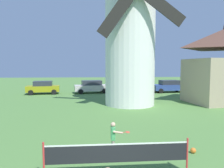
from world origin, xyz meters
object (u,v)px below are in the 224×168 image
at_px(tennis_net, 117,153).
at_px(stray_ball, 193,150).
at_px(windmill, 130,31).
at_px(player_far, 114,136).
at_px(parked_car_mustard, 43,87).
at_px(parked_car_red, 133,87).
at_px(chapel, 223,67).
at_px(parked_car_cream, 92,86).
at_px(parked_car_blue, 169,86).
at_px(parked_car_silver, 208,86).

xyz_separation_m(tennis_net, stray_ball, (3.09, 1.39, -0.57)).
height_order(windmill, stray_ball, windmill).
xyz_separation_m(player_far, stray_ball, (3.05, -0.22, -0.59)).
relative_size(player_far, parked_car_mustard, 0.31).
distance_m(parked_car_red, chapel, 10.31).
relative_size(player_far, stray_ball, 5.73).
height_order(parked_car_cream, parked_car_blue, same).
distance_m(player_far, chapel, 15.48).
relative_size(windmill, tennis_net, 2.89).
xyz_separation_m(windmill, player_far, (-2.35, -10.33, -5.62)).
distance_m(stray_ball, parked_car_silver, 21.94).
bearing_deg(parked_car_red, parked_car_blue, 8.59).
height_order(parked_car_cream, parked_car_silver, same).
distance_m(parked_car_cream, parked_car_blue, 9.89).
bearing_deg(parked_car_silver, parked_car_mustard, -178.43).
height_order(stray_ball, parked_car_red, parked_car_red).
relative_size(player_far, parked_car_cream, 0.27).
bearing_deg(parked_car_blue, parked_car_red, -171.41).
distance_m(parked_car_cream, chapel, 14.75).
height_order(player_far, chapel, chapel).
bearing_deg(windmill, parked_car_silver, 35.52).
xyz_separation_m(tennis_net, chapel, (11.02, 12.20, 2.60)).
distance_m(tennis_net, stray_ball, 3.43).
distance_m(parked_car_red, parked_car_silver, 10.12).
height_order(player_far, stray_ball, player_far).
bearing_deg(stray_ball, tennis_net, -155.81).
bearing_deg(player_far, parked_car_mustard, 110.75).
distance_m(tennis_net, parked_car_silver, 24.75).
relative_size(windmill, parked_car_silver, 2.98).
height_order(parked_car_cream, parked_car_red, same).
bearing_deg(parked_car_silver, parked_car_cream, 179.97).
distance_m(windmill, parked_car_mustard, 13.28).
xyz_separation_m(windmill, parked_car_cream, (-3.41, 8.39, -5.50)).
xyz_separation_m(parked_car_mustard, parked_car_cream, (5.82, 0.58, 0.00)).
bearing_deg(parked_car_blue, player_far, -115.51).
bearing_deg(parked_car_red, chapel, -45.91).
xyz_separation_m(player_far, parked_car_silver, (14.10, 18.72, 0.12)).
relative_size(parked_car_mustard, chapel, 0.53).
bearing_deg(parked_car_red, player_far, -102.75).
bearing_deg(chapel, parked_car_cream, 145.97).
relative_size(parked_car_blue, parked_car_silver, 0.98).
bearing_deg(parked_car_mustard, player_far, -69.25).
relative_size(parked_car_red, chapel, 0.55).
relative_size(parked_car_cream, parked_car_silver, 1.04).
distance_m(player_far, parked_car_mustard, 19.40).
bearing_deg(player_far, parked_car_silver, 53.01).
distance_m(windmill, parked_car_red, 9.41).
relative_size(parked_car_mustard, parked_car_silver, 0.92).
bearing_deg(parked_car_blue, windmill, -128.41).
bearing_deg(windmill, parked_car_mustard, 139.75).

